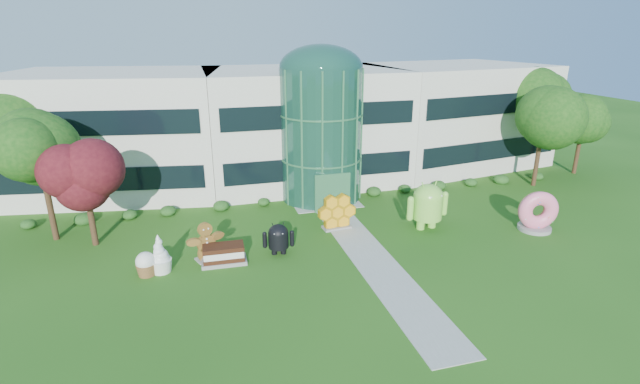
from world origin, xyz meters
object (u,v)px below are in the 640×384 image
object	(u,v)px
gingerbread	(206,241)
android_black	(278,237)
android_green	(428,203)
donut	(537,210)

from	to	relation	value
gingerbread	android_black	bearing A→B (deg)	-27.26
android_black	gingerbread	xyz separation A→B (m)	(-4.05, 0.41, 0.06)
android_green	gingerbread	distance (m)	14.14
android_green	donut	xyz separation A→B (m)	(6.68, -2.17, -0.42)
android_black	gingerbread	world-z (taller)	gingerbread
android_black	donut	world-z (taller)	donut
android_black	gingerbread	distance (m)	4.07
android_green	android_black	world-z (taller)	android_green
android_black	android_green	bearing A→B (deg)	14.54
android_green	android_black	bearing A→B (deg)	-179.03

